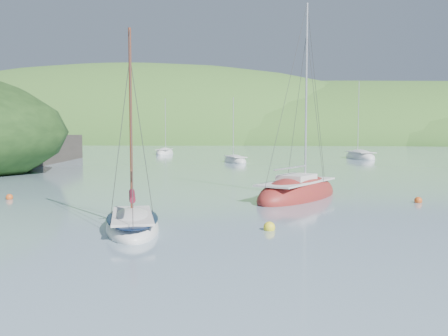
# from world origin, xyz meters

# --- Properties ---
(ground) EXTENTS (700.00, 700.00, 0.00)m
(ground) POSITION_xyz_m (0.00, 0.00, 0.00)
(ground) COLOR #72949E
(ground) RESTS_ON ground
(shoreline_hills) EXTENTS (690.00, 135.00, 56.00)m
(shoreline_hills) POSITION_xyz_m (-9.66, 172.42, 0.00)
(shoreline_hills) COLOR #2E6225
(shoreline_hills) RESTS_ON ground
(daysailer_white) EXTENTS (4.02, 6.30, 9.10)m
(daysailer_white) POSITION_xyz_m (-1.24, -0.01, 0.21)
(daysailer_white) COLOR white
(daysailer_white) RESTS_ON ground
(sloop_red) EXTENTS (6.47, 9.27, 13.05)m
(sloop_red) POSITION_xyz_m (5.61, 10.97, 0.24)
(sloop_red) COLOR maroon
(sloop_red) RESTS_ON ground
(distant_sloop_a) EXTENTS (4.74, 6.85, 9.25)m
(distant_sloop_a) POSITION_xyz_m (-2.57, 44.66, 0.16)
(distant_sloop_a) COLOR white
(distant_sloop_a) RESTS_ON ground
(distant_sloop_b) EXTENTS (4.97, 9.20, 12.46)m
(distant_sloop_b) POSITION_xyz_m (14.64, 55.67, 0.20)
(distant_sloop_b) COLOR white
(distant_sloop_b) RESTS_ON ground
(distant_sloop_c) EXTENTS (3.04, 7.59, 10.65)m
(distant_sloop_c) POSITION_xyz_m (-17.51, 64.66, 0.18)
(distant_sloop_c) COLOR white
(distant_sloop_c) RESTS_ON ground
(mooring_buoys) EXTENTS (24.58, 9.70, 0.49)m
(mooring_buoys) POSITION_xyz_m (2.00, 4.65, 0.12)
(mooring_buoys) COLOR yellow
(mooring_buoys) RESTS_ON ground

